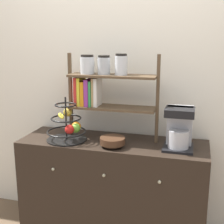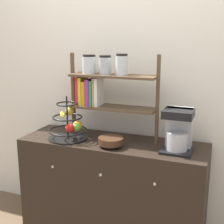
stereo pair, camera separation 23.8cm
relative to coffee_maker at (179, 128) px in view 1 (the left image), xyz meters
The scene contains 6 objects.
wall_back 0.67m from the coffee_maker, 150.10° to the left, with size 7.00×0.05×2.60m, color silver.
sideboard 0.75m from the coffee_maker, behind, with size 1.46×0.49×0.81m.
coffee_maker is the anchor object (origin of this frame).
fruit_stand 0.85m from the coffee_maker, behind, with size 0.31×0.31×0.35m.
wooden_bowl 0.50m from the coffee_maker, 167.15° to the right, with size 0.19×0.19×0.07m.
shelf_hutch 0.68m from the coffee_maker, behind, with size 0.73×0.20×0.67m.
Camera 1 is at (0.61, -2.00, 1.61)m, focal length 50.00 mm.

